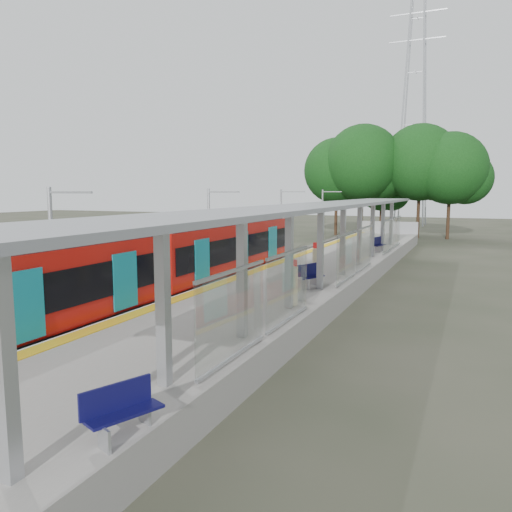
{
  "coord_description": "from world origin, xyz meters",
  "views": [
    {
      "loc": [
        8.07,
        -6.85,
        5.24
      ],
      "look_at": [
        -1.0,
        13.85,
        2.3
      ],
      "focal_mm": 35.0,
      "sensor_mm": 36.0,
      "label": 1
    }
  ],
  "objects_px": {
    "train": "(140,269)",
    "bench_mid": "(308,275)",
    "bench_near": "(121,409)",
    "info_pillar_far": "(317,265)",
    "litter_bin": "(297,289)",
    "info_pillar_near": "(293,285)",
    "bench_far": "(378,244)"
  },
  "relations": [
    {
      "from": "bench_near",
      "to": "bench_mid",
      "type": "relative_size",
      "value": 0.91
    },
    {
      "from": "train",
      "to": "info_pillar_far",
      "type": "relative_size",
      "value": 14.59
    },
    {
      "from": "bench_mid",
      "to": "info_pillar_near",
      "type": "height_order",
      "value": "info_pillar_near"
    },
    {
      "from": "train",
      "to": "info_pillar_near",
      "type": "height_order",
      "value": "train"
    },
    {
      "from": "bench_far",
      "to": "info_pillar_far",
      "type": "relative_size",
      "value": 0.82
    },
    {
      "from": "train",
      "to": "bench_far",
      "type": "distance_m",
      "value": 20.03
    },
    {
      "from": "train",
      "to": "info_pillar_near",
      "type": "bearing_deg",
      "value": 5.23
    },
    {
      "from": "info_pillar_near",
      "to": "litter_bin",
      "type": "bearing_deg",
      "value": 114.5
    },
    {
      "from": "bench_mid",
      "to": "info_pillar_far",
      "type": "xyz_separation_m",
      "value": [
        0.07,
        1.12,
        0.28
      ]
    },
    {
      "from": "info_pillar_far",
      "to": "litter_bin",
      "type": "relative_size",
      "value": 2.15
    },
    {
      "from": "bench_far",
      "to": "info_pillar_near",
      "type": "bearing_deg",
      "value": -76.1
    },
    {
      "from": "train",
      "to": "bench_mid",
      "type": "xyz_separation_m",
      "value": [
        5.91,
        4.22,
        -0.51
      ]
    },
    {
      "from": "info_pillar_far",
      "to": "info_pillar_near",
      "type": "bearing_deg",
      "value": -94.69
    },
    {
      "from": "train",
      "to": "litter_bin",
      "type": "xyz_separation_m",
      "value": [
        6.33,
        1.45,
        -0.61
      ]
    },
    {
      "from": "bench_near",
      "to": "bench_far",
      "type": "xyz_separation_m",
      "value": [
        -0.74,
        29.13,
        0.04
      ]
    },
    {
      "from": "bench_near",
      "to": "litter_bin",
      "type": "distance_m",
      "value": 11.63
    },
    {
      "from": "litter_bin",
      "to": "train",
      "type": "bearing_deg",
      "value": -167.08
    },
    {
      "from": "info_pillar_near",
      "to": "bench_near",
      "type": "bearing_deg",
      "value": -70.73
    },
    {
      "from": "info_pillar_near",
      "to": "bench_far",
      "type": "bearing_deg",
      "value": 106.06
    },
    {
      "from": "bench_far",
      "to": "info_pillar_near",
      "type": "relative_size",
      "value": 0.9
    },
    {
      "from": "bench_near",
      "to": "bench_mid",
      "type": "height_order",
      "value": "bench_mid"
    },
    {
      "from": "bench_mid",
      "to": "litter_bin",
      "type": "height_order",
      "value": "bench_mid"
    },
    {
      "from": "bench_far",
      "to": "train",
      "type": "bearing_deg",
      "value": -94.94
    },
    {
      "from": "train",
      "to": "info_pillar_near",
      "type": "relative_size",
      "value": 16.0
    },
    {
      "from": "info_pillar_near",
      "to": "litter_bin",
      "type": "height_order",
      "value": "info_pillar_near"
    },
    {
      "from": "bench_near",
      "to": "litter_bin",
      "type": "height_order",
      "value": "bench_near"
    },
    {
      "from": "bench_far",
      "to": "info_pillar_far",
      "type": "distance_m",
      "value": 13.66
    },
    {
      "from": "bench_mid",
      "to": "info_pillar_far",
      "type": "relative_size",
      "value": 0.82
    },
    {
      "from": "train",
      "to": "litter_bin",
      "type": "height_order",
      "value": "train"
    },
    {
      "from": "train",
      "to": "bench_mid",
      "type": "bearing_deg",
      "value": 35.52
    },
    {
      "from": "bench_mid",
      "to": "bench_far",
      "type": "bearing_deg",
      "value": 112.4
    },
    {
      "from": "litter_bin",
      "to": "bench_far",
      "type": "bearing_deg",
      "value": 89.85
    }
  ]
}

